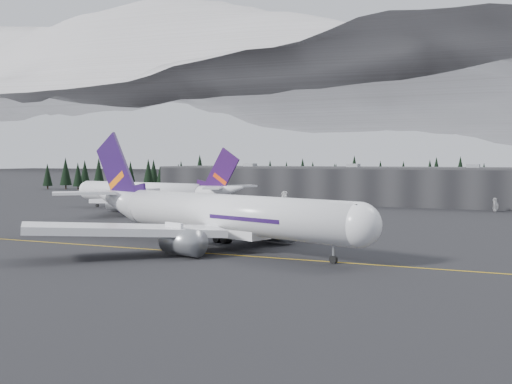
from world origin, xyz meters
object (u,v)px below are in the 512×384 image
at_px(jet_main, 208,213).
at_px(gse_vehicle_a, 285,204).
at_px(gse_vehicle_b, 496,209).
at_px(jet_parked, 155,193).
at_px(terminal, 381,185).

distance_m(jet_main, gse_vehicle_a, 99.88).
bearing_deg(gse_vehicle_a, gse_vehicle_b, 7.39).
bearing_deg(jet_main, jet_parked, 148.62).
bearing_deg(terminal, jet_main, -91.30).
height_order(terminal, jet_parked, jet_parked).
height_order(terminal, gse_vehicle_b, terminal).
bearing_deg(gse_vehicle_a, jet_main, -70.89).
distance_m(jet_parked, gse_vehicle_a, 44.58).
height_order(jet_main, jet_parked, jet_main).
bearing_deg(gse_vehicle_b, jet_parked, -93.39).
relative_size(jet_main, jet_parked, 1.10).
bearing_deg(jet_parked, terminal, -126.10).
xyz_separation_m(jet_parked, gse_vehicle_a, (28.39, 34.06, -4.58)).
distance_m(jet_main, gse_vehicle_b, 107.64).
distance_m(terminal, gse_vehicle_a, 35.58).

